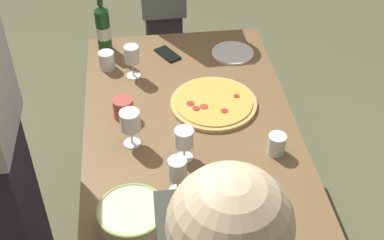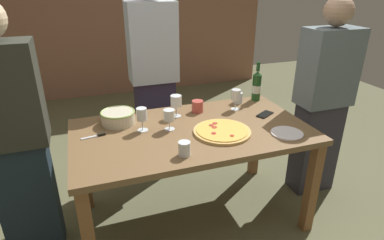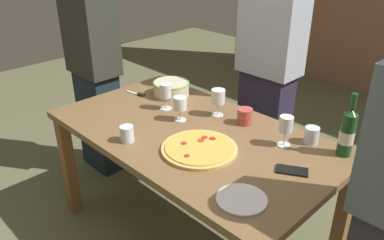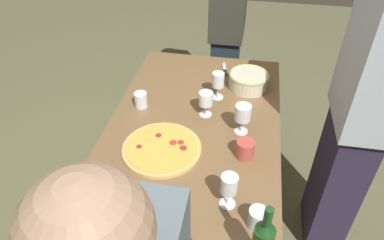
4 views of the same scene
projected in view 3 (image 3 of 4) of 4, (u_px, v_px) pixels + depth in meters
name	position (u px, v px, depth m)	size (l,w,h in m)	color
ground_plane	(192.00, 235.00, 2.46)	(8.00, 8.00, 0.00)	#636444
dining_table	(192.00, 146.00, 2.16)	(1.60, 0.90, 0.75)	brown
pizza	(199.00, 149.00, 1.93)	(0.38, 0.38, 0.03)	#DEB364
serving_bowl	(171.00, 88.00, 2.56)	(0.24, 0.24, 0.09)	beige
wine_bottle	(347.00, 132.00, 1.85)	(0.07, 0.07, 0.32)	#1B461C
wine_glass_near_pizza	(286.00, 125.00, 1.93)	(0.07, 0.07, 0.16)	white
wine_glass_by_bottle	(180.00, 105.00, 2.20)	(0.08, 0.08, 0.14)	white
wine_glass_far_left	(165.00, 92.00, 2.33)	(0.07, 0.07, 0.16)	white
wine_glass_far_right	(218.00, 98.00, 2.25)	(0.08, 0.08, 0.16)	white
cup_amber	(127.00, 134.00, 2.00)	(0.07, 0.07, 0.09)	white
cup_ceramic	(245.00, 116.00, 2.19)	(0.09, 0.09, 0.09)	#BD4C43
cup_spare	(312.00, 135.00, 1.99)	(0.08, 0.08, 0.09)	white
side_plate	(242.00, 199.00, 1.58)	(0.21, 0.21, 0.01)	white
cell_phone	(292.00, 171.00, 1.77)	(0.07, 0.14, 0.01)	black
pizza_knife	(138.00, 94.00, 2.58)	(0.16, 0.05, 0.02)	silver
person_host	(94.00, 69.00, 2.83)	(0.39, 0.24, 1.62)	#1D2B36
person_guest_left	(269.00, 67.00, 2.60)	(0.40, 0.24, 1.77)	#2C243D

